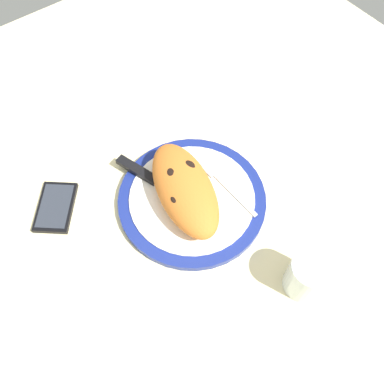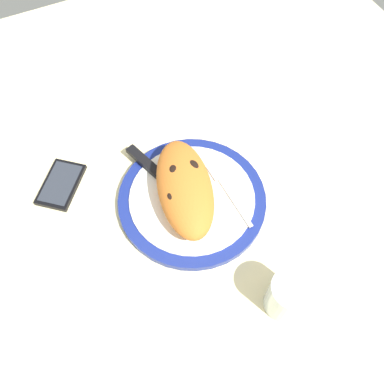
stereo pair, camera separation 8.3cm
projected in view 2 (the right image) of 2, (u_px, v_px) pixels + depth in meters
The scene contains 7 objects.
ground_plane at pixel (192, 205), 88.10cm from camera, with size 150.00×150.00×3.00cm, color beige.
plate at pixel (192, 199), 86.05cm from camera, with size 30.10×30.10×1.84cm.
calzone at pixel (185, 188), 82.37cm from camera, with size 24.74×15.99×6.76cm.
fork at pixel (226, 189), 86.02cm from camera, with size 16.39×2.33×0.40cm.
knife at pixel (154, 170), 87.94cm from camera, with size 22.36×9.03×1.20cm.
smartphone at pixel (61, 184), 88.27cm from camera, with size 13.17×12.62×1.16cm.
water_glass at pixel (287, 297), 72.81cm from camera, with size 7.25×7.25×8.76cm.
Camera 2 is at (-38.48, 18.51, 75.61)cm, focal length 39.54 mm.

